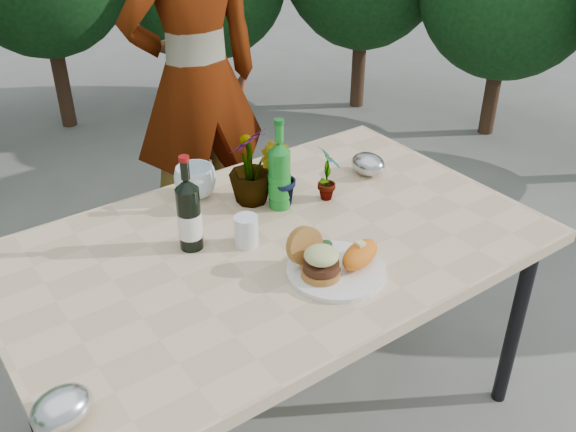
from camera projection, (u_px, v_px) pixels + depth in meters
ground at (275, 413)px, 2.32m from camera, size 80.00×80.00×0.00m
patio_table at (273, 257)px, 1.96m from camera, size 1.60×1.00×0.75m
dinner_plate at (336, 271)px, 1.79m from camera, size 0.28×0.28×0.01m
burger_stack at (317, 258)px, 1.75m from camera, size 0.11×0.16×0.11m
sweet_potato at (360, 254)px, 1.79m from camera, size 0.17×0.12×0.06m
grilled_veg at (321, 247)px, 1.86m from camera, size 0.08×0.05×0.03m
wine_bottle at (189, 215)px, 1.85m from camera, size 0.07×0.07×0.30m
sparkling_water at (279, 176)px, 2.05m from camera, size 0.07×0.07×0.31m
plastic_cup at (246, 231)px, 1.89m from camera, size 0.07×0.07×0.09m
seedling_left at (328, 173)px, 2.10m from camera, size 0.11×0.12×0.20m
seedling_mid at (278, 176)px, 2.07m from camera, size 0.14×0.15×0.21m
seedling_right at (251, 166)px, 2.07m from camera, size 0.19×0.19×0.26m
blue_bowl at (195, 182)px, 2.14m from camera, size 0.14×0.14×0.11m
foil_packet_left at (62, 407)px, 1.33m from camera, size 0.15×0.13×0.08m
foil_packet_right at (368, 164)px, 2.28m from camera, size 0.12×0.14×0.08m
person at (196, 81)px, 2.79m from camera, size 0.66×0.46×1.74m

